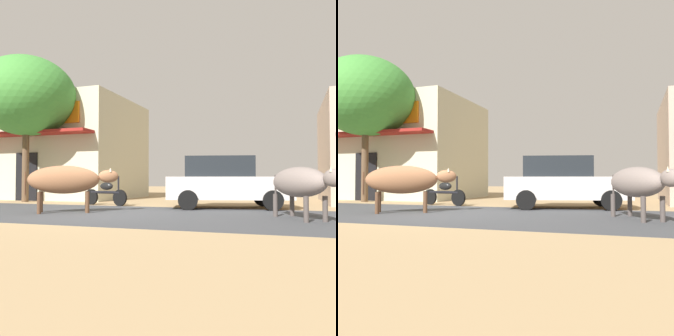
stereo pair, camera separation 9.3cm
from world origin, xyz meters
The scene contains 8 objects.
ground centered at (0.00, 0.00, 0.00)m, with size 80.00×80.00×0.00m, color tan.
asphalt_road centered at (0.00, 0.00, 0.00)m, with size 72.00×5.27×0.00m, color #3F4145.
storefront_left_cafe centered at (-7.12, 7.17, 2.41)m, with size 8.84×6.52×4.81m.
roadside_tree centered at (-5.63, 3.57, 4.37)m, with size 4.08×4.08×6.02m.
parked_hatchback_car centered at (2.73, 2.89, 0.84)m, with size 4.16×2.65×1.64m.
parked_motorcycle centered at (-1.49, 2.79, 0.46)m, with size 1.85×0.48×1.03m.
cow_near_brown centered at (-1.16, -0.14, 0.90)m, with size 2.34×1.72×1.30m.
cow_far_dark centered at (4.93, 0.04, 0.84)m, with size 1.69×2.41×1.20m.
Camera 1 is at (4.70, -8.83, 0.90)m, focal length 39.03 mm.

